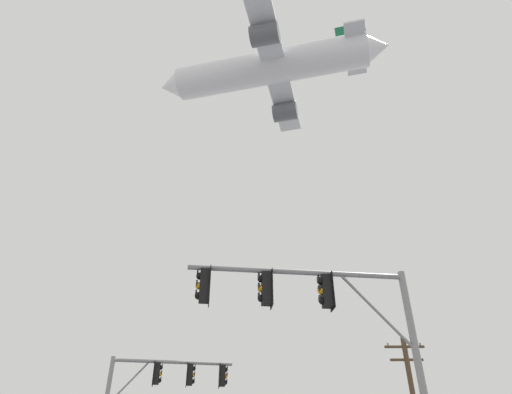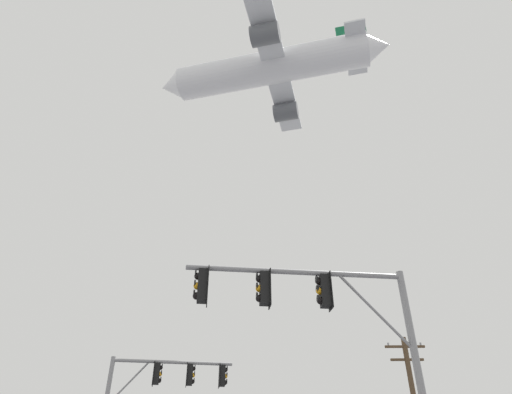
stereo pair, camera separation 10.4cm
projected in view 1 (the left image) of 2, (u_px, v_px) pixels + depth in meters
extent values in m
cylinder|color=gray|center=(423.00, 388.00, 11.18)|extent=(0.20, 0.20, 6.28)
cylinder|color=gray|center=(297.00, 272.00, 12.50)|extent=(6.10, 0.94, 0.15)
cylinder|color=gray|center=(376.00, 311.00, 12.15)|extent=(1.89, 0.33, 2.10)
cube|color=black|center=(204.00, 286.00, 11.96)|extent=(0.30, 0.35, 0.90)
cylinder|color=black|center=(206.00, 268.00, 12.23)|extent=(0.05, 0.05, 0.12)
cube|color=black|center=(210.00, 286.00, 11.97)|extent=(0.08, 0.46, 1.04)
sphere|color=black|center=(200.00, 276.00, 12.09)|extent=(0.20, 0.20, 0.20)
cylinder|color=black|center=(198.00, 274.00, 12.11)|extent=(0.07, 0.21, 0.21)
sphere|color=orange|center=(199.00, 286.00, 11.94)|extent=(0.20, 0.20, 0.20)
cylinder|color=black|center=(197.00, 284.00, 11.96)|extent=(0.07, 0.21, 0.21)
sphere|color=black|center=(198.00, 296.00, 11.78)|extent=(0.20, 0.20, 0.20)
cylinder|color=black|center=(196.00, 294.00, 11.81)|extent=(0.07, 0.21, 0.21)
cube|color=black|center=(266.00, 288.00, 12.12)|extent=(0.30, 0.35, 0.90)
cylinder|color=black|center=(266.00, 271.00, 12.40)|extent=(0.05, 0.05, 0.12)
cube|color=black|center=(271.00, 289.00, 12.14)|extent=(0.08, 0.46, 1.04)
sphere|color=black|center=(261.00, 279.00, 12.26)|extent=(0.20, 0.20, 0.20)
cylinder|color=black|center=(259.00, 277.00, 12.28)|extent=(0.07, 0.21, 0.21)
sphere|color=orange|center=(261.00, 289.00, 12.10)|extent=(0.20, 0.20, 0.20)
cylinder|color=black|center=(259.00, 286.00, 12.13)|extent=(0.07, 0.21, 0.21)
sphere|color=black|center=(261.00, 298.00, 11.95)|extent=(0.20, 0.20, 0.20)
cylinder|color=black|center=(259.00, 296.00, 11.98)|extent=(0.07, 0.21, 0.21)
cube|color=black|center=(327.00, 291.00, 12.29)|extent=(0.30, 0.35, 0.90)
cylinder|color=black|center=(325.00, 274.00, 12.57)|extent=(0.05, 0.05, 0.12)
cube|color=black|center=(332.00, 291.00, 12.30)|extent=(0.08, 0.46, 1.04)
sphere|color=black|center=(321.00, 282.00, 12.42)|extent=(0.20, 0.20, 0.20)
cylinder|color=black|center=(318.00, 280.00, 12.45)|extent=(0.07, 0.21, 0.21)
sphere|color=orange|center=(322.00, 291.00, 12.27)|extent=(0.20, 0.20, 0.20)
cylinder|color=black|center=(319.00, 289.00, 12.30)|extent=(0.07, 0.21, 0.21)
sphere|color=black|center=(322.00, 301.00, 12.12)|extent=(0.20, 0.20, 0.20)
cylinder|color=black|center=(320.00, 299.00, 12.14)|extent=(0.07, 0.21, 0.21)
cylinder|color=gray|center=(174.00, 362.00, 20.45)|extent=(5.37, 1.08, 0.15)
cylinder|color=gray|center=(128.00, 383.00, 19.67)|extent=(1.68, 0.37, 1.99)
cube|color=black|center=(222.00, 376.00, 20.47)|extent=(0.31, 0.36, 0.90)
cylinder|color=black|center=(223.00, 364.00, 20.75)|extent=(0.05, 0.05, 0.12)
cube|color=black|center=(219.00, 376.00, 20.45)|extent=(0.10, 0.46, 1.04)
sphere|color=black|center=(226.00, 370.00, 20.64)|extent=(0.20, 0.20, 0.20)
cylinder|color=black|center=(227.00, 368.00, 20.68)|extent=(0.08, 0.21, 0.21)
sphere|color=orange|center=(226.00, 376.00, 20.49)|extent=(0.20, 0.20, 0.20)
cylinder|color=black|center=(227.00, 375.00, 20.53)|extent=(0.08, 0.21, 0.21)
sphere|color=black|center=(225.00, 383.00, 20.33)|extent=(0.20, 0.20, 0.20)
cylinder|color=black|center=(227.00, 381.00, 20.38)|extent=(0.08, 0.21, 0.21)
cube|color=black|center=(190.00, 375.00, 20.27)|extent=(0.31, 0.36, 0.90)
cylinder|color=black|center=(191.00, 363.00, 20.55)|extent=(0.05, 0.05, 0.12)
cube|color=black|center=(187.00, 375.00, 20.25)|extent=(0.10, 0.46, 1.04)
sphere|color=black|center=(194.00, 369.00, 20.44)|extent=(0.20, 0.20, 0.20)
cylinder|color=black|center=(195.00, 367.00, 20.48)|extent=(0.08, 0.21, 0.21)
sphere|color=orange|center=(193.00, 375.00, 20.28)|extent=(0.20, 0.20, 0.20)
cylinder|color=black|center=(195.00, 374.00, 20.33)|extent=(0.08, 0.21, 0.21)
sphere|color=black|center=(193.00, 382.00, 20.13)|extent=(0.20, 0.20, 0.20)
cylinder|color=black|center=(194.00, 380.00, 20.17)|extent=(0.08, 0.21, 0.21)
cube|color=black|center=(157.00, 374.00, 20.07)|extent=(0.31, 0.36, 0.90)
cylinder|color=black|center=(158.00, 362.00, 20.35)|extent=(0.05, 0.05, 0.12)
cube|color=black|center=(154.00, 374.00, 20.05)|extent=(0.10, 0.46, 1.04)
sphere|color=black|center=(161.00, 368.00, 20.23)|extent=(0.20, 0.20, 0.20)
cylinder|color=black|center=(162.00, 366.00, 20.28)|extent=(0.08, 0.21, 0.21)
sphere|color=orange|center=(160.00, 374.00, 20.08)|extent=(0.20, 0.20, 0.20)
cylinder|color=black|center=(162.00, 373.00, 20.12)|extent=(0.08, 0.21, 0.21)
sphere|color=black|center=(159.00, 381.00, 19.93)|extent=(0.20, 0.20, 0.20)
cylinder|color=black|center=(161.00, 379.00, 19.97)|extent=(0.08, 0.21, 0.21)
cube|color=brown|center=(404.00, 347.00, 24.70)|extent=(2.20, 0.12, 0.12)
cube|color=brown|center=(407.00, 360.00, 24.32)|extent=(1.80, 0.12, 0.12)
cylinder|color=gray|center=(388.00, 345.00, 24.77)|extent=(0.10, 0.10, 0.18)
cylinder|color=gray|center=(420.00, 345.00, 24.75)|extent=(0.10, 0.10, 0.18)
cylinder|color=white|center=(270.00, 67.00, 56.63)|extent=(24.62, 9.60, 4.31)
cone|color=white|center=(172.00, 86.00, 59.28)|extent=(3.80, 4.66, 4.10)
cone|color=white|center=(377.00, 47.00, 54.01)|extent=(3.44, 4.17, 3.67)
cube|color=silver|center=(276.00, 70.00, 56.15)|extent=(7.99, 23.00, 0.49)
cylinder|color=#595B60|center=(265.00, 35.00, 50.21)|extent=(3.69, 3.09, 2.43)
cylinder|color=#595B60|center=(285.00, 112.00, 60.69)|extent=(3.69, 3.09, 2.43)
cube|color=#0C5933|center=(352.00, 39.00, 55.89)|extent=(3.75, 1.16, 5.12)
cube|color=silver|center=(356.00, 49.00, 54.74)|extent=(4.17, 8.43, 0.27)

